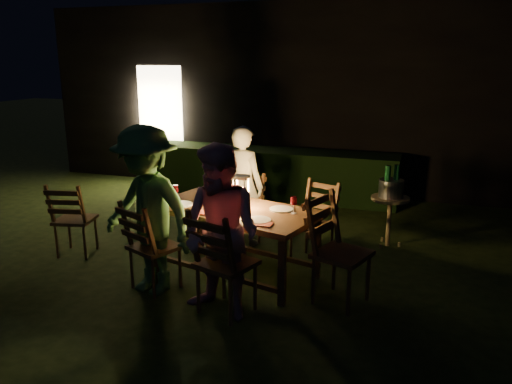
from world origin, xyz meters
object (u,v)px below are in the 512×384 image
(chair_end, at_px, (339,270))
(person_house_side, at_px, (244,186))
(chair_near_left, at_px, (154,261))
(ice_bucket, at_px, (391,188))
(bottle_table, at_px, (215,192))
(dining_table, at_px, (234,215))
(chair_near_right, at_px, (225,281))
(chair_spare, at_px, (75,232))
(person_opp_right, at_px, (221,233))
(side_table, at_px, (390,203))
(chair_far_right, at_px, (313,237))
(person_opp_left, at_px, (147,211))
(bottle_bucket_b, at_px, (396,184))
(bottle_bucket_a, at_px, (387,185))
(lantern, at_px, (241,193))
(chair_far_left, at_px, (242,222))

(chair_end, xyz_separation_m, person_house_side, (-1.41, 1.22, 0.42))
(chair_near_left, relative_size, ice_bucket, 3.26)
(bottle_table, bearing_deg, ice_bucket, 36.45)
(dining_table, bearing_deg, chair_near_right, -59.82)
(chair_spare, relative_size, person_opp_right, 0.59)
(chair_near_left, distance_m, side_table, 2.96)
(chair_far_right, xyz_separation_m, person_opp_left, (-1.38, -1.28, 0.55))
(person_house_side, height_order, side_table, person_house_side)
(chair_near_left, xyz_separation_m, side_table, (2.16, 2.00, 0.26))
(chair_spare, bearing_deg, bottle_bucket_b, 10.80)
(bottle_table, xyz_separation_m, ice_bucket, (1.77, 1.31, -0.14))
(chair_near_left, distance_m, chair_end, 1.85)
(chair_end, bearing_deg, dining_table, -85.31)
(chair_spare, bearing_deg, bottle_bucket_a, 10.28)
(person_opp_right, distance_m, lantern, 0.96)
(person_house_side, bearing_deg, chair_spare, 44.92)
(ice_bucket, bearing_deg, bottle_table, -143.55)
(person_opp_left, bearing_deg, bottle_table, 76.29)
(chair_near_left, height_order, person_opp_right, person_opp_right)
(side_table, bearing_deg, chair_spare, -157.14)
(chair_near_right, relative_size, chair_spare, 1.12)
(chair_spare, bearing_deg, person_house_side, 17.72)
(chair_far_left, xyz_separation_m, person_opp_left, (-0.41, -1.54, 0.56))
(person_opp_right, height_order, person_opp_left, person_opp_left)
(dining_table, distance_m, bottle_bucket_a, 1.99)
(chair_near_left, distance_m, bottle_bucket_a, 2.92)
(lantern, bearing_deg, dining_table, -149.89)
(dining_table, height_order, chair_far_left, chair_far_left)
(person_opp_left, distance_m, bottle_bucket_a, 2.92)
(person_opp_left, height_order, bottle_bucket_b, person_opp_left)
(chair_far_left, height_order, person_opp_right, person_opp_right)
(chair_near_left, distance_m, person_opp_left, 0.55)
(lantern, distance_m, bottle_bucket_a, 1.92)
(chair_far_left, height_order, chair_spare, chair_spare)
(person_opp_right, distance_m, bottle_bucket_a, 2.56)
(chair_far_left, bearing_deg, bottle_table, 109.47)
(person_opp_right, bearing_deg, side_table, 75.13)
(chair_spare, bearing_deg, chair_near_right, -30.98)
(chair_spare, bearing_deg, person_opp_left, -35.21)
(person_opp_right, relative_size, bottle_bucket_a, 4.95)
(person_opp_right, bearing_deg, dining_table, 118.76)
(chair_end, height_order, side_table, chair_end)
(dining_table, height_order, lantern, lantern)
(bottle_bucket_a, bearing_deg, side_table, 38.66)
(dining_table, distance_m, chair_far_right, 1.02)
(chair_end, bearing_deg, bottle_bucket_b, -173.24)
(person_opp_right, bearing_deg, bottle_bucket_a, 75.66)
(chair_far_right, xyz_separation_m, bottle_bucket_b, (0.85, 0.81, 0.50))
(person_opp_right, xyz_separation_m, ice_bucket, (1.30, 2.28, -0.05))
(chair_near_left, bearing_deg, chair_far_left, 97.66)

